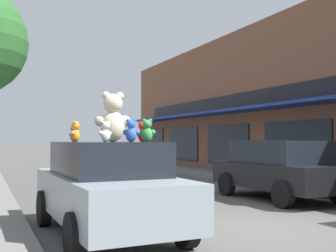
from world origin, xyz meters
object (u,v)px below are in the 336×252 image
Objects in this scene: teddy_bear_red at (142,132)px; teddy_bear_green at (147,131)px; teddy_bear_giant at (113,118)px; teddy_bear_purple at (74,133)px; teddy_bear_blue at (131,131)px; teddy_bear_orange at (75,132)px; plush_art_car at (107,186)px; parked_car_far_center at (279,168)px; teddy_bear_white at (106,132)px.

teddy_bear_green is at bearing 70.92° from teddy_bear_red.
teddy_bear_giant is 2.30× the size of teddy_bear_green.
teddy_bear_blue is at bearing 76.09° from teddy_bear_purple.
teddy_bear_red is (1.13, -0.09, 0.01)m from teddy_bear_orange.
plush_art_car is at bearing -58.45° from teddy_bear_blue.
teddy_bear_orange is 0.88× the size of teddy_bear_green.
teddy_bear_giant reaches higher than teddy_bear_red.
teddy_bear_orange is at bearing -161.74° from plush_art_car.
parked_car_far_center is at bearing 21.67° from plush_art_car.
teddy_bear_purple is at bearing -40.68° from teddy_bear_red.
teddy_bear_orange is (-0.59, -0.21, 0.94)m from plush_art_car.
teddy_bear_white is 1.16× the size of teddy_bear_purple.
teddy_bear_white is at bearing -111.09° from plush_art_car.
teddy_bear_giant is 1.04m from teddy_bear_blue.
teddy_bear_purple is at bearing -36.27° from teddy_bear_blue.
teddy_bear_purple is 0.07× the size of parked_car_far_center.
teddy_bear_white is at bearing 111.59° from teddy_bear_orange.
teddy_bear_orange is at bearing 37.70° from teddy_bear_purple.
teddy_bear_red is 0.97× the size of teddy_bear_blue.
teddy_bear_purple is at bearing -160.61° from parked_car_far_center.
teddy_bear_white is 0.67m from teddy_bear_purple.
teddy_bear_green is at bearing 134.01° from teddy_bear_white.
teddy_bear_white is 0.96× the size of teddy_bear_blue.
plush_art_car is at bearing 113.89° from teddy_bear_purple.
plush_art_car is at bearing -44.19° from teddy_bear_red.
teddy_bear_white is (-0.11, -0.31, 0.94)m from plush_art_car.
teddy_bear_orange is 0.93× the size of teddy_bear_blue.
teddy_bear_purple is (-0.53, 0.21, 0.92)m from plush_art_car.
teddy_bear_green reaches higher than teddy_bear_white.
teddy_bear_purple is 0.83× the size of teddy_bear_blue.
teddy_bear_giant is (0.13, 0.09, 1.20)m from plush_art_car.
teddy_bear_white reaches higher than parked_car_far_center.
teddy_bear_green is 0.51m from teddy_bear_blue.
teddy_bear_blue is (0.00, -1.01, -0.25)m from teddy_bear_giant.
teddy_bear_orange is 1.14m from teddy_bear_red.
teddy_bear_purple is 6.56m from parked_car_far_center.
teddy_bear_green is (0.52, -0.59, 0.96)m from plush_art_car.
teddy_bear_giant is 0.82m from teddy_bear_orange.
parked_car_far_center is (5.59, 2.37, 0.02)m from plush_art_car.
teddy_bear_blue is at bearing 89.36° from teddy_bear_white.
plush_art_car is at bearing -132.14° from teddy_bear_white.
plush_art_car is 4.84× the size of teddy_bear_giant.
teddy_bear_giant is 2.61× the size of teddy_bear_orange.
teddy_bear_orange is 0.98× the size of teddy_bear_white.
plush_art_car is 12.33× the size of teddy_bear_white.
teddy_bear_orange is 0.43m from teddy_bear_purple.
teddy_bear_red is at bearing 140.62° from teddy_bear_giant.
teddy_bear_red is at bearing 118.35° from teddy_bear_orange.
parked_car_far_center is at bearing 145.76° from teddy_bear_orange.
teddy_bear_green is 1.06× the size of teddy_bear_blue.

